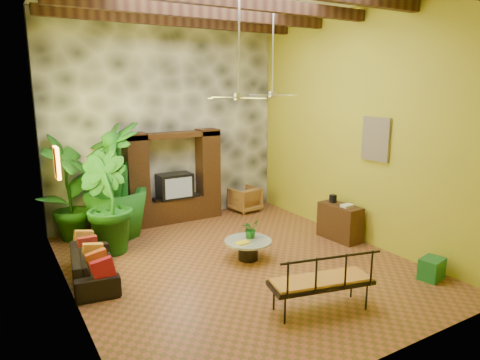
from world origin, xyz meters
TOP-DOWN VIEW (x-y plane):
  - ground at (0.00, 0.00)m, footprint 7.00×7.00m
  - back_wall at (0.00, 3.50)m, footprint 6.00×0.02m
  - left_wall at (-3.00, 0.00)m, footprint 0.02×7.00m
  - right_wall at (3.00, 0.00)m, footprint 0.02×7.00m
  - stone_accent_wall at (0.00, 3.44)m, footprint 5.98×0.10m
  - ceiling_beams at (0.00, 0.00)m, footprint 5.95×5.36m
  - entertainment_center at (0.00, 3.14)m, footprint 2.40×0.55m
  - ceiling_fan_front at (-0.20, -0.40)m, footprint 1.28×1.28m
  - ceiling_fan_back at (1.60, 1.20)m, footprint 1.28×1.28m
  - wall_art_mask at (-2.96, 1.00)m, footprint 0.06×0.32m
  - wall_art_painting at (2.96, -0.60)m, footprint 0.06×0.70m
  - sofa at (-2.56, 0.70)m, footprint 0.95×1.91m
  - wicker_armchair at (1.99, 2.98)m, footprint 0.82×0.83m
  - tall_plant_a at (-2.53, 2.99)m, footprint 1.47×1.50m
  - tall_plant_b at (-1.99, 1.92)m, footprint 1.34×1.43m
  - tall_plant_c at (-1.56, 2.79)m, footprint 1.69×1.69m
  - coffee_table at (0.28, 0.06)m, footprint 0.93×0.93m
  - centerpiece_plant at (0.40, 0.16)m, footprint 0.42×0.39m
  - yellow_tray at (0.10, -0.03)m, footprint 0.28×0.22m
  - iron_bench at (0.19, -2.25)m, footprint 1.68×0.93m
  - side_console at (2.65, -0.01)m, footprint 0.51×1.02m
  - green_bin at (2.62, -2.37)m, footprint 0.50×0.41m

SIDE VIEW (x-z plane):
  - ground at x=0.00m, z-range 0.00..0.00m
  - green_bin at x=2.62m, z-range 0.00..0.38m
  - coffee_table at x=0.28m, z-range 0.06..0.46m
  - sofa at x=-2.56m, z-range 0.00..0.53m
  - wicker_armchair at x=1.99m, z-range 0.00..0.67m
  - side_console at x=2.65m, z-range 0.00..0.79m
  - yellow_tray at x=0.10m, z-range 0.40..0.43m
  - iron_bench at x=0.19m, z-range 0.25..0.82m
  - centerpiece_plant at x=0.40m, z-range 0.40..0.78m
  - entertainment_center at x=0.00m, z-range -0.18..2.12m
  - tall_plant_b at x=-1.99m, z-range 0.00..2.07m
  - tall_plant_a at x=-2.53m, z-range 0.00..2.38m
  - tall_plant_c at x=-1.56m, z-range 0.00..2.60m
  - wall_art_mask at x=-2.96m, z-range 1.83..2.38m
  - wall_art_painting at x=2.96m, z-range 1.85..2.75m
  - back_wall at x=0.00m, z-range 0.00..5.00m
  - left_wall at x=-3.00m, z-range 0.00..5.00m
  - right_wall at x=3.00m, z-range 0.00..5.00m
  - stone_accent_wall at x=0.00m, z-range 0.01..4.99m
  - ceiling_fan_front at x=-0.20m, z-range 2.47..4.33m
  - ceiling_fan_back at x=1.60m, z-range 2.47..4.33m
  - ceiling_beams at x=0.00m, z-range 4.67..4.89m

